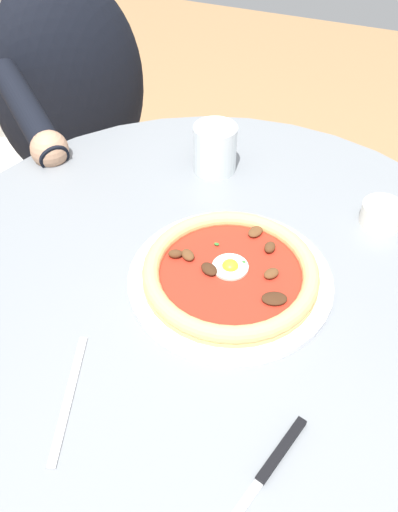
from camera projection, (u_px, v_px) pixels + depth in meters
name	position (u px, v px, depth m)	size (l,w,h in m)	color
ground_plane	(206.00, 491.00, 1.31)	(6.00, 6.00, 0.02)	#9E754C
dining_table	(210.00, 348.00, 0.91)	(0.91, 0.91, 0.74)	gray
pizza_on_plate	(231.00, 273.00, 0.77)	(0.29, 0.29, 0.03)	white
water_glass	(215.00, 151.00, 0.96)	(0.08, 0.08, 0.09)	silver
steak_knife	(266.00, 473.00, 0.58)	(0.07, 0.21, 0.01)	silver
ramekin_capers	(382.00, 213.00, 0.87)	(0.07, 0.07, 0.03)	white
fork_utensil	(69.00, 397.00, 0.65)	(0.07, 0.17, 0.00)	#BCBCC1
diner_person	(83.00, 163.00, 1.41)	(0.44, 0.56, 1.14)	#282833
cafe_chair_diner	(66.00, 129.00, 1.48)	(0.60, 0.60, 0.85)	beige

